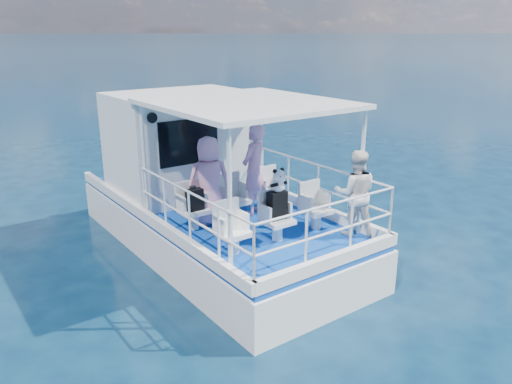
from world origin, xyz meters
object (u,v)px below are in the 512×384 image
passenger_port_fwd (209,181)px  panda (278,180)px  backpack_center (277,205)px  passenger_stbd_aft (355,193)px

passenger_port_fwd → panda: (0.55, -1.33, 0.24)m
passenger_port_fwd → backpack_center: bearing=131.6°
backpack_center → panda: bearing=-21.6°
passenger_stbd_aft → panda: passenger_stbd_aft is taller
passenger_port_fwd → passenger_stbd_aft: size_ratio=1.09×
passenger_port_fwd → passenger_stbd_aft: (1.78, -1.93, -0.06)m
passenger_port_fwd → passenger_stbd_aft: 2.63m
backpack_center → panda: size_ratio=1.23×
passenger_port_fwd → backpack_center: size_ratio=3.38×
passenger_stbd_aft → panda: size_ratio=3.83×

